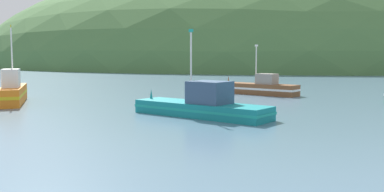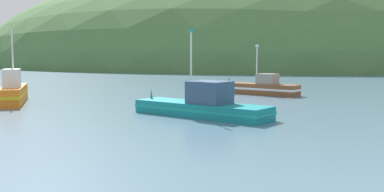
{
  "view_description": "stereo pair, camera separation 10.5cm",
  "coord_description": "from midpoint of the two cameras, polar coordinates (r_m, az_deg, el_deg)",
  "views": [
    {
      "loc": [
        6.91,
        -1.07,
        4.03
      ],
      "look_at": [
        -1.19,
        24.99,
        1.4
      ],
      "focal_mm": 39.98,
      "sensor_mm": 36.0,
      "label": 1
    },
    {
      "loc": [
        7.01,
        -1.04,
        4.03
      ],
      "look_at": [
        -1.19,
        24.99,
        1.4
      ],
      "focal_mm": 39.98,
      "sensor_mm": 36.0,
      "label": 2
    }
  ],
  "objects": [
    {
      "name": "hill_mid_right",
      "position": [
        249.16,
        8.43,
        4.52
      ],
      "size": [
        166.89,
        133.51,
        107.59
      ],
      "primitive_type": "ellipsoid",
      "color": "#47703D",
      "rests_on": "ground"
    },
    {
      "name": "fishing_boat_orange",
      "position": [
        38.69,
        -22.86,
        0.51
      ],
      "size": [
        6.13,
        7.86,
        6.52
      ],
      "rotation": [
        0.0,
        0.0,
        2.17
      ],
      "color": "orange",
      "rests_on": "ground"
    },
    {
      "name": "fishing_boat_teal",
      "position": [
        27.95,
        1.32,
        -1.28
      ],
      "size": [
        9.99,
        5.71,
        5.73
      ],
      "rotation": [
        0.0,
        0.0,
        2.79
      ],
      "color": "#147F84",
      "rests_on": "ground"
    },
    {
      "name": "hill_far_right",
      "position": [
        174.17,
        7.94,
        4.13
      ],
      "size": [
        218.95,
        175.16,
        72.55
      ],
      "primitive_type": "ellipsoid",
      "color": "#47703D",
      "rests_on": "ground"
    },
    {
      "name": "hill_mid_left",
      "position": [
        193.31,
        -8.07,
        4.26
      ],
      "size": [
        103.72,
        82.97,
        73.85
      ],
      "primitive_type": "ellipsoid",
      "color": "#516B38",
      "rests_on": "ground"
    },
    {
      "name": "fishing_boat_brown",
      "position": [
        44.02,
        8.98,
        1.11
      ],
      "size": [
        8.37,
        4.81,
        5.08
      ],
      "rotation": [
        0.0,
        0.0,
        2.76
      ],
      "color": "brown",
      "rests_on": "ground"
    }
  ]
}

